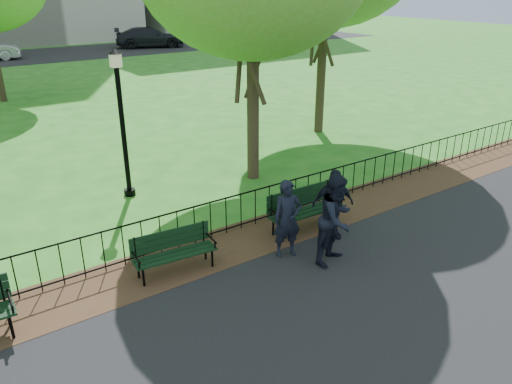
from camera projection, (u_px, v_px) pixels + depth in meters
ground at (318, 257)px, 10.35m from camera, size 120.00×120.00×0.00m
asphalt_path at (464, 348)px, 7.79m from camera, size 60.00×9.20×0.01m
dirt_strip at (275, 230)px, 11.48m from camera, size 60.00×1.60×0.01m
far_street at (0, 58)px, 36.69m from camera, size 70.00×9.00×0.01m
iron_fence at (262, 203)px, 11.66m from camera, size 24.06×0.06×1.00m
park_bench_main at (296, 207)px, 11.11m from camera, size 1.86×0.63×1.04m
park_bench_left_a at (173, 247)px, 9.69m from camera, size 1.66×0.65×0.92m
lamppost at (122, 119)px, 12.55m from camera, size 0.34×0.34×3.81m
person_left at (287, 219)px, 10.13m from camera, size 0.69×0.56×1.65m
person_mid at (336, 219)px, 9.88m from camera, size 1.01×0.72×1.87m
person_right at (333, 204)px, 10.87m from camera, size 1.01×0.72×1.60m
sedan_dark at (150, 37)px, 42.39m from camera, size 6.16×4.16×1.66m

